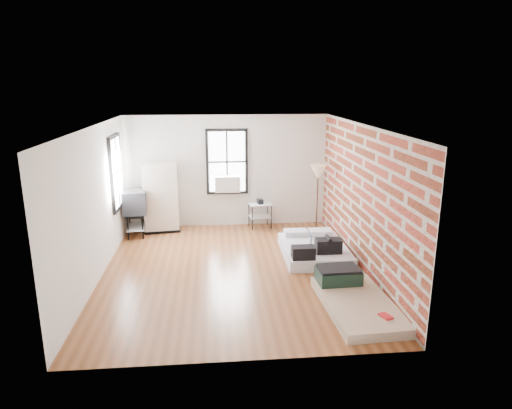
{
  "coord_description": "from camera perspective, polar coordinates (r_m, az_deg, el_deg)",
  "views": [
    {
      "loc": [
        -0.32,
        -8.27,
        3.56
      ],
      "look_at": [
        0.48,
        0.3,
        1.25
      ],
      "focal_mm": 32.0,
      "sensor_mm": 36.0,
      "label": 1
    }
  ],
  "objects": [
    {
      "name": "mattress_main",
      "position": [
        9.74,
        7.31,
        -5.56
      ],
      "size": [
        1.32,
        1.79,
        0.57
      ],
      "rotation": [
        0.0,
        0.0,
        -0.01
      ],
      "color": "white",
      "rests_on": "ground"
    },
    {
      "name": "ground",
      "position": [
        9.01,
        -2.88,
        -8.26
      ],
      "size": [
        6.0,
        6.0,
        0.0
      ],
      "primitive_type": "plane",
      "color": "brown",
      "rests_on": "ground"
    },
    {
      "name": "floor_lamp",
      "position": [
        10.72,
        7.76,
        3.63
      ],
      "size": [
        0.37,
        0.37,
        1.71
      ],
      "color": "black",
      "rests_on": "ground"
    },
    {
      "name": "mattress_bare",
      "position": [
        7.85,
        12.05,
        -11.25
      ],
      "size": [
        1.15,
        2.05,
        0.43
      ],
      "rotation": [
        0.0,
        0.0,
        0.05
      ],
      "color": "#C9AF91",
      "rests_on": "ground"
    },
    {
      "name": "wardrobe",
      "position": [
        11.33,
        -11.83,
        0.84
      ],
      "size": [
        0.91,
        0.6,
        1.7
      ],
      "rotation": [
        0.0,
        0.0,
        0.13
      ],
      "color": "black",
      "rests_on": "ground"
    },
    {
      "name": "room_shell",
      "position": [
        8.84,
        -1.63,
        3.13
      ],
      "size": [
        5.02,
        6.02,
        2.8
      ],
      "color": "silver",
      "rests_on": "ground"
    },
    {
      "name": "side_table",
      "position": [
        11.47,
        0.51,
        -0.46
      ],
      "size": [
        0.61,
        0.52,
        0.73
      ],
      "rotation": [
        0.0,
        0.0,
        0.15
      ],
      "color": "black",
      "rests_on": "ground"
    },
    {
      "name": "tv_stand",
      "position": [
        11.15,
        -14.93,
        0.14
      ],
      "size": [
        0.62,
        0.83,
        1.1
      ],
      "rotation": [
        0.0,
        0.0,
        0.11
      ],
      "color": "black",
      "rests_on": "ground"
    }
  ]
}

